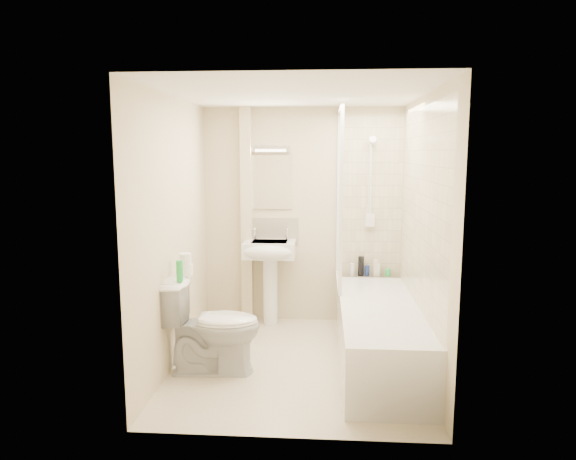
{
  "coord_description": "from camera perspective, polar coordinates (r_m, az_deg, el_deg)",
  "views": [
    {
      "loc": [
        0.23,
        -4.45,
        1.9
      ],
      "look_at": [
        -0.09,
        0.2,
        1.2
      ],
      "focal_mm": 32.0,
      "sensor_mm": 36.0,
      "label": 1
    }
  ],
  "objects": [
    {
      "name": "bottle_white_a",
      "position": [
        5.77,
        7.18,
        -4.37
      ],
      "size": [
        0.05,
        0.05,
        0.14
      ],
      "primitive_type": "cylinder",
      "color": "silver",
      "rests_on": "bathtub"
    },
    {
      "name": "floor",
      "position": [
        4.85,
        0.91,
        -14.56
      ],
      "size": [
        2.5,
        2.5,
        0.0
      ],
      "primitive_type": "plane",
      "color": "beige",
      "rests_on": "ground"
    },
    {
      "name": "wall_left",
      "position": [
        4.7,
        -12.56,
        -0.26
      ],
      "size": [
        0.02,
        2.5,
        2.4
      ],
      "primitive_type": "cube",
      "color": "beige",
      "rests_on": "ground"
    },
    {
      "name": "toilet",
      "position": [
        4.59,
        -8.39,
        -10.41
      ],
      "size": [
        0.55,
        0.87,
        0.84
      ],
      "primitive_type": "imported",
      "rotation": [
        0.0,
        0.0,
        1.62
      ],
      "color": "white",
      "rests_on": "ground"
    },
    {
      "name": "bottle_green",
      "position": [
        5.81,
        11.02,
        -4.66
      ],
      "size": [
        0.06,
        0.06,
        0.08
      ],
      "primitive_type": "cylinder",
      "color": "green",
      "rests_on": "bathtub"
    },
    {
      "name": "shower_fixture",
      "position": [
        5.68,
        9.18,
        4.84
      ],
      "size": [
        0.1,
        0.16,
        0.99
      ],
      "color": "white",
      "rests_on": "wall_back"
    },
    {
      "name": "tile_right",
      "position": [
        4.6,
        14.66,
        2.3
      ],
      "size": [
        0.01,
        2.1,
        1.75
      ],
      "primitive_type": "cube",
      "color": "beige",
      "rests_on": "wall_right"
    },
    {
      "name": "toilet_roll_lower",
      "position": [
        4.61,
        -11.26,
        -4.35
      ],
      "size": [
        0.12,
        0.12,
        0.1
      ],
      "primitive_type": "cylinder",
      "color": "white",
      "rests_on": "toilet"
    },
    {
      "name": "bottle_blue",
      "position": [
        5.78,
        8.77,
        -4.49
      ],
      "size": [
        0.06,
        0.06,
        0.12
      ],
      "primitive_type": "cylinder",
      "color": "navy",
      "rests_on": "bathtub"
    },
    {
      "name": "bathtub",
      "position": [
        4.8,
        10.09,
        -11.24
      ],
      "size": [
        0.7,
        2.1,
        0.55
      ],
      "color": "white",
      "rests_on": "ground"
    },
    {
      "name": "pedestal_sink",
      "position": [
        5.62,
        -2.07,
        -3.23
      ],
      "size": [
        0.56,
        0.5,
        1.08
      ],
      "color": "white",
      "rests_on": "ground"
    },
    {
      "name": "pipe_boxing",
      "position": [
        5.75,
        -4.6,
        1.5
      ],
      "size": [
        0.12,
        0.12,
        2.4
      ],
      "primitive_type": "cube",
      "color": "beige",
      "rests_on": "ground"
    },
    {
      "name": "bottle_black_b",
      "position": [
        5.77,
        8.11,
        -4.0
      ],
      "size": [
        0.06,
        0.06,
        0.22
      ],
      "primitive_type": "cylinder",
      "color": "black",
      "rests_on": "bathtub"
    },
    {
      "name": "ceiling",
      "position": [
        4.49,
        0.98,
        14.91
      ],
      "size": [
        2.2,
        2.5,
        0.02
      ],
      "primitive_type": "cube",
      "color": "white",
      "rests_on": "wall_back"
    },
    {
      "name": "splashback",
      "position": [
        5.79,
        -1.84,
        -0.12
      ],
      "size": [
        0.6,
        0.02,
        0.3
      ],
      "primitive_type": "cube",
      "color": "beige",
      "rests_on": "wall_back"
    },
    {
      "name": "strip_light",
      "position": [
        5.7,
        -1.92,
        9.02
      ],
      "size": [
        0.42,
        0.07,
        0.07
      ],
      "primitive_type": "cube",
      "color": "silver",
      "rests_on": "wall_back"
    },
    {
      "name": "green_bottle",
      "position": [
        4.39,
        -11.96,
        -4.48
      ],
      "size": [
        0.06,
        0.06,
        0.18
      ],
      "primitive_type": "cylinder",
      "color": "green",
      "rests_on": "toilet"
    },
    {
      "name": "wall_right",
      "position": [
        4.59,
        14.79,
        -0.54
      ],
      "size": [
        0.02,
        2.5,
        2.4
      ],
      "primitive_type": "cube",
      "color": "beige",
      "rests_on": "ground"
    },
    {
      "name": "tile_back",
      "position": [
        5.74,
        9.13,
        3.66
      ],
      "size": [
        0.7,
        0.01,
        1.75
      ],
      "primitive_type": "cube",
      "color": "beige",
      "rests_on": "wall_back"
    },
    {
      "name": "wall_back",
      "position": [
        5.75,
        1.61,
        1.53
      ],
      "size": [
        2.2,
        0.02,
        2.4
      ],
      "primitive_type": "cube",
      "color": "beige",
      "rests_on": "ground"
    },
    {
      "name": "shower_screen",
      "position": [
        5.27,
        5.77,
        3.58
      ],
      "size": [
        0.04,
        0.92,
        1.8
      ],
      "color": "white",
      "rests_on": "bathtub"
    },
    {
      "name": "toilet_roll_upper",
      "position": [
        4.58,
        -11.37,
        -3.18
      ],
      "size": [
        0.11,
        0.11,
        0.1
      ],
      "primitive_type": "cylinder",
      "color": "white",
      "rests_on": "toilet_roll_lower"
    },
    {
      "name": "mirror",
      "position": [
        5.73,
        -1.87,
        5.32
      ],
      "size": [
        0.46,
        0.01,
        0.6
      ],
      "primitive_type": "cube",
      "color": "white",
      "rests_on": "wall_back"
    },
    {
      "name": "bottle_white_b",
      "position": [
        5.79,
        9.94,
        -4.38
      ],
      "size": [
        0.06,
        0.06,
        0.14
      ],
      "primitive_type": "cylinder",
      "color": "white",
      "rests_on": "bathtub"
    },
    {
      "name": "bottle_cream",
      "position": [
        5.78,
        9.74,
        -4.15
      ],
      "size": [
        0.07,
        0.07,
        0.19
      ],
      "primitive_type": "cylinder",
      "color": "beige",
      "rests_on": "bathtub"
    }
  ]
}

